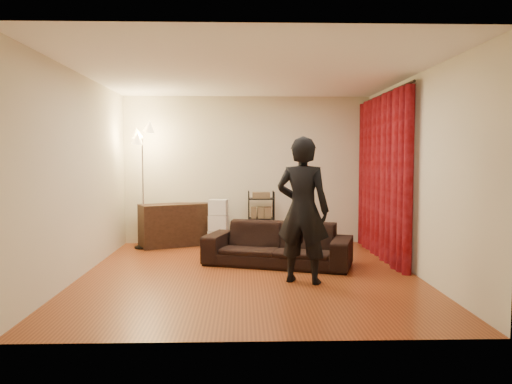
{
  "coord_description": "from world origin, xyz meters",
  "views": [
    {
      "loc": [
        -0.1,
        -6.7,
        1.59
      ],
      "look_at": [
        0.1,
        0.3,
        1.1
      ],
      "focal_mm": 35.0,
      "sensor_mm": 36.0,
      "label": 1
    }
  ],
  "objects_px": {
    "media_cabinet": "(177,225)",
    "floor_lamp": "(143,188)",
    "sofa": "(278,244)",
    "person": "(303,210)",
    "wire_shelf": "(261,218)",
    "storage_boxes": "(218,223)"
  },
  "relations": [
    {
      "from": "sofa",
      "to": "storage_boxes",
      "type": "distance_m",
      "value": 1.87
    },
    {
      "from": "sofa",
      "to": "media_cabinet",
      "type": "bearing_deg",
      "value": 153.28
    },
    {
      "from": "sofa",
      "to": "floor_lamp",
      "type": "bearing_deg",
      "value": 165.17
    },
    {
      "from": "sofa",
      "to": "floor_lamp",
      "type": "height_order",
      "value": "floor_lamp"
    },
    {
      "from": "wire_shelf",
      "to": "sofa",
      "type": "bearing_deg",
      "value": -82.03
    },
    {
      "from": "media_cabinet",
      "to": "floor_lamp",
      "type": "height_order",
      "value": "floor_lamp"
    },
    {
      "from": "sofa",
      "to": "floor_lamp",
      "type": "relative_size",
      "value": 1.0
    },
    {
      "from": "media_cabinet",
      "to": "floor_lamp",
      "type": "xyz_separation_m",
      "value": [
        -0.55,
        -0.23,
        0.68
      ]
    },
    {
      "from": "media_cabinet",
      "to": "wire_shelf",
      "type": "xyz_separation_m",
      "value": [
        1.52,
        -0.04,
        0.11
      ]
    },
    {
      "from": "floor_lamp",
      "to": "storage_boxes",
      "type": "bearing_deg",
      "value": 7.69
    },
    {
      "from": "sofa",
      "to": "wire_shelf",
      "type": "relative_size",
      "value": 2.17
    },
    {
      "from": "person",
      "to": "wire_shelf",
      "type": "xyz_separation_m",
      "value": [
        -0.42,
        2.66,
        -0.43
      ]
    },
    {
      "from": "sofa",
      "to": "media_cabinet",
      "type": "height_order",
      "value": "media_cabinet"
    },
    {
      "from": "wire_shelf",
      "to": "media_cabinet",
      "type": "bearing_deg",
      "value": -179.76
    },
    {
      "from": "sofa",
      "to": "person",
      "type": "xyz_separation_m",
      "value": [
        0.24,
        -1.03,
        0.61
      ]
    },
    {
      "from": "sofa",
      "to": "media_cabinet",
      "type": "xyz_separation_m",
      "value": [
        -1.7,
        1.67,
        0.07
      ]
    },
    {
      "from": "media_cabinet",
      "to": "floor_lamp",
      "type": "bearing_deg",
      "value": 177.65
    },
    {
      "from": "person",
      "to": "wire_shelf",
      "type": "distance_m",
      "value": 2.73
    },
    {
      "from": "wire_shelf",
      "to": "person",
      "type": "bearing_deg",
      "value": -79.42
    },
    {
      "from": "sofa",
      "to": "wire_shelf",
      "type": "bearing_deg",
      "value": 114.09
    },
    {
      "from": "sofa",
      "to": "floor_lamp",
      "type": "distance_m",
      "value": 2.77
    },
    {
      "from": "wire_shelf",
      "to": "floor_lamp",
      "type": "bearing_deg",
      "value": -173.07
    }
  ]
}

